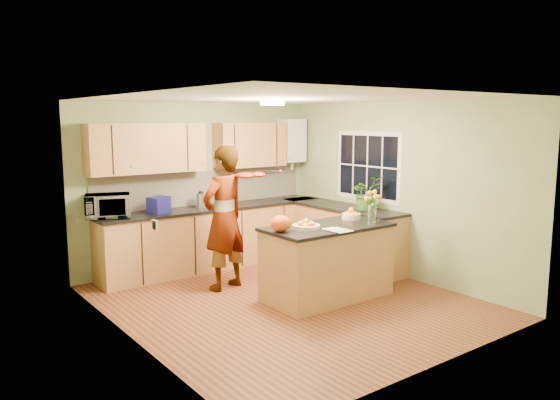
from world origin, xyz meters
TOP-DOWN VIEW (x-y plane):
  - floor at (0.00, 0.00)m, footprint 4.50×4.50m
  - ceiling at (0.00, 0.00)m, footprint 4.00×4.50m
  - wall_back at (0.00, 2.25)m, footprint 4.00×0.02m
  - wall_front at (0.00, -2.25)m, footprint 4.00×0.02m
  - wall_left at (-2.00, 0.00)m, footprint 0.02×4.50m
  - wall_right at (2.00, 0.00)m, footprint 0.02×4.50m
  - back_counter at (0.10, 1.95)m, footprint 3.64×0.62m
  - right_counter at (1.70, 0.85)m, footprint 0.62×2.24m
  - splashback at (0.10, 2.23)m, footprint 3.60×0.02m
  - upper_cabinets at (-0.18, 2.08)m, footprint 3.20×0.34m
  - boiler at (1.70, 2.09)m, footprint 0.40×0.30m
  - window_right at (1.99, 0.60)m, footprint 0.01×1.30m
  - light_switch at (-1.99, -0.60)m, footprint 0.02×0.09m
  - ceiling_lamp at (0.00, 0.30)m, footprint 0.30×0.30m
  - peninsula_island at (0.50, -0.19)m, footprint 1.63×0.84m
  - fruit_dish at (0.15, -0.19)m, footprint 0.33×0.33m
  - orange_bowl at (1.05, -0.04)m, footprint 0.25×0.25m
  - flower_vase at (1.10, -0.37)m, footprint 0.26×0.26m
  - orange_bag at (-0.20, -0.14)m, footprint 0.29×0.25m
  - papers at (0.40, -0.49)m, footprint 0.23×0.31m
  - violinist at (-0.34, 0.93)m, footprint 0.79×0.62m
  - violin at (-0.14, 0.71)m, footprint 0.67×0.58m
  - microwave at (-1.52, 1.98)m, footprint 0.68×0.57m
  - blue_box at (-0.82, 1.93)m, footprint 0.35×0.31m
  - kettle at (-0.12, 1.96)m, footprint 0.16×0.16m
  - jar_cream at (0.30, 1.99)m, footprint 0.15×0.15m
  - jar_white at (0.45, 1.94)m, footprint 0.12×0.12m
  - potted_plant at (1.70, 0.32)m, footprint 0.53×0.49m

SIDE VIEW (x-z plane):
  - floor at x=0.00m, z-range 0.00..0.00m
  - peninsula_island at x=0.50m, z-range 0.00..0.94m
  - back_counter at x=0.10m, z-range 0.00..0.94m
  - right_counter at x=1.70m, z-range 0.00..0.94m
  - papers at x=0.40m, z-range 0.94..0.95m
  - violinist at x=-0.34m, z-range 0.00..1.92m
  - fruit_dish at x=0.15m, z-range 0.93..1.04m
  - orange_bowl at x=1.05m, z-range 0.93..1.07m
  - jar_white at x=0.45m, z-range 0.94..1.11m
  - jar_cream at x=0.30m, z-range 0.94..1.13m
  - orange_bag at x=-0.20m, z-range 0.94..1.13m
  - blue_box at x=-0.82m, z-range 0.94..1.17m
  - kettle at x=-0.12m, z-range 0.91..1.21m
  - microwave at x=-1.52m, z-range 0.94..1.26m
  - potted_plant at x=1.70m, z-range 0.94..1.45m
  - splashback at x=0.10m, z-range 0.94..1.46m
  - wall_back at x=0.00m, z-range 0.00..2.50m
  - wall_front at x=0.00m, z-range 0.00..2.50m
  - wall_left at x=-2.00m, z-range 0.00..2.50m
  - wall_right at x=2.00m, z-range 0.00..2.50m
  - flower_vase at x=1.10m, z-range 1.02..1.50m
  - light_switch at x=-1.99m, z-range 1.26..1.34m
  - violin at x=-0.14m, z-range 1.45..1.62m
  - window_right at x=1.99m, z-range 1.02..2.08m
  - upper_cabinets at x=-0.18m, z-range 1.50..2.20m
  - boiler at x=1.70m, z-range 1.47..2.33m
  - ceiling_lamp at x=0.00m, z-range 2.43..2.50m
  - ceiling at x=0.00m, z-range 2.49..2.51m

